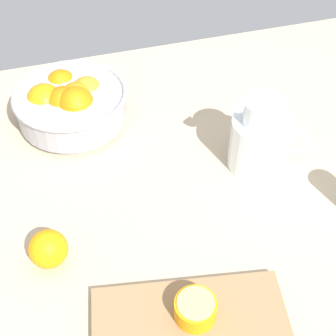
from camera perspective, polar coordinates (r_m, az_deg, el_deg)
The scene contains 5 objects.
ground_plane at distance 107.74cm, azimuth 1.61°, elevation -2.20°, with size 132.73×104.39×3.00cm, color tan.
fruit_bowl at distance 120.09cm, azimuth -11.06°, elevation 7.27°, with size 26.65×26.65×11.00cm.
juice_pitcher at distance 107.76cm, azimuth 10.39°, elevation 3.00°, with size 16.53×12.64×17.87cm.
orange_half_0 at distance 85.45cm, azimuth 3.14°, elevation -15.72°, with size 7.10×7.10×3.97cm.
loose_orange_1 at distance 94.21cm, azimuth -13.47°, elevation -8.94°, with size 7.15×7.15×7.15cm, color orange.
Camera 1 is at (-22.59, -67.94, 79.00)cm, focal length 53.54 mm.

